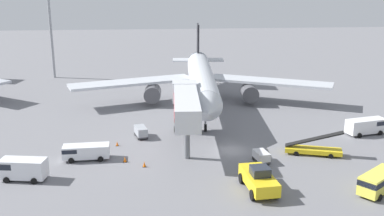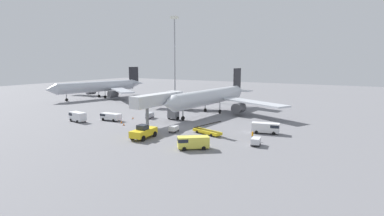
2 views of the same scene
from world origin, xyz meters
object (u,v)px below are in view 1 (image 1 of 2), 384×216
Objects in this scene: baggage_cart_mid_left at (141,132)px; safety_cone_bravo at (144,164)px; airplane_at_gate at (201,79)px; safety_cone_charlie at (125,159)px; safety_cone_alpha at (117,144)px; belt_loader_truck at (313,149)px; service_van_near_left at (22,168)px; baggage_cart_outer_right at (261,156)px; service_van_rear_left at (367,126)px; pushback_tug at (259,179)px; service_van_mid_right at (85,151)px; jet_bridge at (186,105)px; service_van_near_center at (378,182)px.

safety_cone_bravo is (0.51, -10.45, -0.51)m from baggage_cart_mid_left.
safety_cone_charlie is (-11.98, -24.49, -4.24)m from airplane_at_gate.
belt_loader_truck is at bearing -12.63° from safety_cone_alpha.
service_van_near_left is 8.74× the size of safety_cone_alpha.
service_van_near_left is 27.10m from baggage_cart_outer_right.
service_van_rear_left reaches higher than safety_cone_alpha.
service_van_mid_right is at bearing 151.44° from pushback_tug.
airplane_at_gate is 8.83× the size of service_van_near_left.
service_van_mid_right reaches higher than baggage_cart_outer_right.
baggage_cart_mid_left is at bearing 151.25° from jet_bridge.
baggage_cart_mid_left is (-31.59, 1.67, -0.44)m from service_van_rear_left.
jet_bridge reaches higher than pushback_tug.
airplane_at_gate reaches higher than jet_bridge.
belt_loader_truck is 2.71× the size of baggage_cart_outer_right.
service_van_near_center is at bearing -20.74° from safety_cone_bravo.
service_van_near_left is 13.56m from safety_cone_alpha.
service_van_mid_right is 8.32× the size of safety_cone_charlie.
baggage_cart_mid_left is (-5.96, 3.27, -4.54)m from jet_bridge.
safety_cone_bravo is at bearing -64.02° from safety_cone_alpha.
baggage_cart_outer_right is (21.00, -2.86, -0.31)m from service_van_mid_right.
safety_cone_alpha is at bearing 102.70° from safety_cone_charlie.
service_van_near_center is at bearing -21.19° from service_van_mid_right.
service_van_rear_left is at bearing 8.63° from service_van_mid_right.
jet_bridge reaches higher than safety_cone_bravo.
baggage_cart_mid_left is 8.95m from safety_cone_charlie.
baggage_cart_outer_right is at bearing -7.77° from service_van_mid_right.
jet_bridge is 10.75m from safety_cone_charlie.
service_van_near_center is at bearing -68.28° from airplane_at_gate.
service_van_rear_left is (10.20, 6.89, 0.49)m from belt_loader_truck.
service_van_near_center reaches higher than baggage_cart_mid_left.
baggage_cart_outer_right is at bearing -5.57° from safety_cone_charlie.
airplane_at_gate reaches higher than pushback_tug.
jet_bridge is at bearing 113.53° from pushback_tug.
safety_cone_charlie is at bearing -179.52° from belt_loader_truck.
safety_cone_bravo is (-9.67, -26.18, -4.25)m from airplane_at_gate.
belt_loader_truck is 34.26m from service_van_near_left.
service_van_near_left reaches higher than safety_cone_alpha.
safety_cone_alpha is at bearing 136.28° from pushback_tug.
baggage_cart_outer_right is at bearing 74.14° from pushback_tug.
service_van_near_center is 9.22× the size of safety_cone_alpha.
jet_bridge is 27.73× the size of safety_cone_alpha.
baggage_cart_outer_right is at bearing -80.86° from airplane_at_gate.
service_van_rear_left is 32.31m from safety_cone_bravo.
airplane_at_gate is 36.56m from service_van_near_left.
jet_bridge is 2.32× the size of belt_loader_truck.
belt_loader_truck is 11.11× the size of safety_cone_bravo.
belt_loader_truck is 11.95× the size of safety_cone_alpha.
safety_cone_charlie is (-7.76, -5.49, -5.03)m from jet_bridge.
baggage_cart_mid_left is at bearing 158.17° from belt_loader_truck.
service_van_mid_right is at bearing 177.76° from belt_loader_truck.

